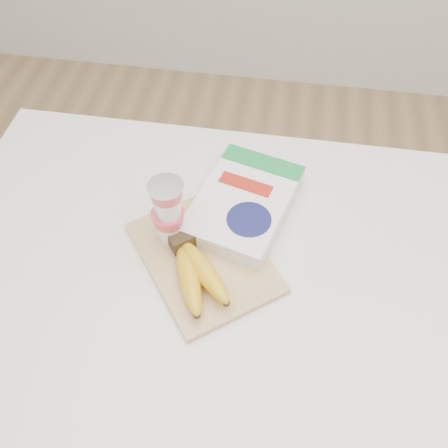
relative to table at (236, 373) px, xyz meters
name	(u,v)px	position (x,y,z in m)	size (l,w,h in m)	color
room	(248,120)	(0.00, 0.00, 0.87)	(4.00, 4.00, 4.00)	tan
table	(236,373)	(0.00, 0.00, 0.00)	(1.27, 0.85, 0.95)	white
cutting_board	(204,257)	(-0.08, 0.03, 0.48)	(0.22, 0.30, 0.01)	tan
bananas	(194,270)	(-0.09, -0.02, 0.51)	(0.16, 0.20, 0.06)	#382816
yogurt_stack	(168,211)	(-0.15, 0.06, 0.58)	(0.07, 0.07, 0.16)	white
cereal_box	(243,205)	(-0.02, 0.16, 0.51)	(0.24, 0.30, 0.06)	white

